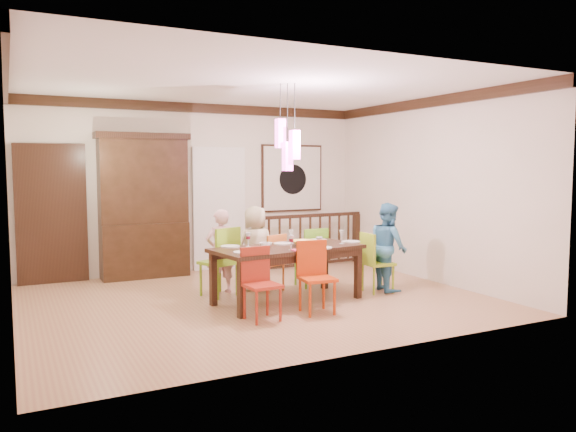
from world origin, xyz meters
name	(u,v)px	position (x,y,z in m)	size (l,w,h in m)	color
floor	(257,300)	(0.00, 0.00, 0.00)	(6.00, 6.00, 0.00)	#AA7452
ceiling	(256,84)	(0.00, 0.00, 2.90)	(6.00, 6.00, 0.00)	white
wall_back	(199,188)	(0.00, 2.50, 1.45)	(6.00, 6.00, 0.00)	beige
wall_left	(8,200)	(-3.00, 0.00, 1.45)	(5.00, 5.00, 0.00)	beige
wall_right	(430,190)	(3.00, 0.00, 1.45)	(5.00, 5.00, 0.00)	beige
crown_molding	(256,91)	(0.00, 0.00, 2.82)	(6.00, 5.00, 0.16)	black
panel_door	(52,216)	(-2.40, 2.45, 1.05)	(1.04, 0.07, 2.24)	black
white_doorway	(219,210)	(0.35, 2.46, 1.05)	(0.97, 0.05, 2.22)	silver
painting	(292,178)	(1.80, 2.46, 1.60)	(1.25, 0.06, 1.25)	black
pendant_cluster	(287,144)	(0.32, -0.29, 2.11)	(0.27, 0.21, 1.14)	#E745B8
dining_table	(287,253)	(0.32, -0.29, 0.66)	(2.10, 1.16, 0.75)	black
chair_far_left	(219,256)	(-0.38, 0.46, 0.56)	(0.57, 0.57, 0.98)	#7CB320
chair_far_mid	(269,258)	(0.38, 0.44, 0.48)	(0.49, 0.49, 0.84)	orange
chair_far_right	(310,253)	(1.08, 0.45, 0.51)	(0.41, 0.41, 0.90)	#5FA321
chair_near_left	(262,279)	(-0.36, -0.98, 0.49)	(0.42, 0.42, 0.86)	maroon
chair_near_mid	(317,273)	(0.39, -0.99, 0.51)	(0.44, 0.44, 0.89)	#BA360B
chair_end_right	(378,258)	(1.76, -0.35, 0.50)	(0.42, 0.42, 0.87)	#8CB01F
china_hutch	(144,205)	(-1.01, 2.30, 1.18)	(1.49, 0.46, 2.36)	black
balustrade	(310,239)	(1.91, 1.95, 0.50)	(2.23, 0.21, 0.96)	black
person_far_left	(220,251)	(-0.31, 0.60, 0.61)	(0.44, 0.29, 1.21)	beige
person_far_mid	(255,248)	(0.24, 0.60, 0.62)	(0.61, 0.40, 1.24)	beige
person_end_right	(388,247)	(1.96, -0.32, 0.65)	(0.63, 0.49, 1.29)	teal
serving_bowl	(304,243)	(0.54, -0.35, 0.79)	(0.32, 0.32, 0.08)	gold
small_bowl	(266,245)	(0.06, -0.18, 0.78)	(0.18, 0.18, 0.06)	white
cup_left	(265,246)	(-0.05, -0.40, 0.80)	(0.11, 0.11, 0.09)	silver
cup_right	(319,240)	(0.88, -0.18, 0.79)	(0.09, 0.09, 0.09)	silver
plate_far_left	(230,246)	(-0.38, 0.02, 0.76)	(0.26, 0.26, 0.01)	white
plate_far_mid	(283,243)	(0.38, -0.04, 0.76)	(0.26, 0.26, 0.01)	white
plate_far_right	(318,240)	(0.99, 0.05, 0.76)	(0.26, 0.26, 0.01)	white
plate_near_left	(244,252)	(-0.41, -0.54, 0.76)	(0.26, 0.26, 0.01)	white
plate_near_mid	(322,248)	(0.66, -0.63, 0.76)	(0.26, 0.26, 0.01)	white
plate_end_right	(351,242)	(1.33, -0.30, 0.76)	(0.26, 0.26, 0.01)	white
wine_glass_a	(248,240)	(-0.16, -0.08, 0.84)	(0.08, 0.08, 0.19)	#590C19
wine_glass_b	(291,237)	(0.50, -0.04, 0.84)	(0.08, 0.08, 0.19)	silver
wine_glass_c	(291,243)	(0.23, -0.60, 0.84)	(0.08, 0.08, 0.19)	#590C19
wine_glass_d	(342,237)	(1.11, -0.39, 0.84)	(0.08, 0.08, 0.19)	silver
napkin	(299,250)	(0.29, -0.69, 0.76)	(0.18, 0.14, 0.01)	#D83359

